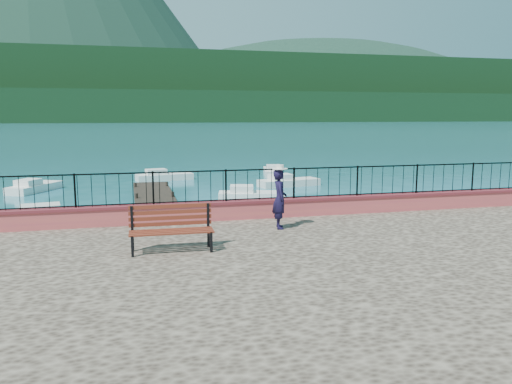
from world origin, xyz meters
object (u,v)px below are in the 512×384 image
park_bench (172,238)px  person (280,199)px  boat_4 (164,174)px  boat_3 (35,185)px  boat_0 (58,212)px  boat_2 (289,180)px  boat_5 (273,169)px  boat_1 (252,193)px

park_bench → person: person is taller
boat_4 → boat_3: bearing=-166.9°
boat_0 → boat_4: bearing=58.1°
park_bench → person: 3.67m
boat_2 → boat_3: size_ratio=1.07×
boat_2 → boat_3: bearing=163.8°
park_bench → boat_3: size_ratio=0.55×
boat_3 → boat_5: 16.36m
park_bench → person: bearing=29.6°
boat_0 → boat_4: (5.25, 12.57, 0.00)m
boat_0 → boat_5: same height
boat_0 → boat_1: same height
boat_3 → boat_4: 8.37m
boat_3 → boat_4: bearing=-38.9°
boat_3 → boat_5: same height
boat_0 → boat_2: (12.62, 7.74, 0.00)m
boat_0 → boat_3: bearing=95.5°
person → boat_5: person is taller
person → boat_4: size_ratio=0.45×
person → boat_0: 11.12m
park_bench → person: (3.20, 1.72, 0.53)m
park_bench → boat_3: (-6.34, 19.36, -1.12)m
boat_2 → boat_5: size_ratio=0.99×
park_bench → boat_0: size_ratio=0.46×
park_bench → boat_4: (1.35, 22.69, -1.12)m
boat_3 → boat_4: size_ratio=0.96×
person → boat_1: person is taller
park_bench → boat_1: 14.35m
boat_2 → boat_5: bearing=72.9°
boat_0 → boat_1: (9.10, 3.21, 0.00)m
person → park_bench: bearing=126.7°
boat_4 → boat_1: bearing=-77.9°
boat_0 → boat_4: size_ratio=1.15×
park_bench → boat_2: park_bench is taller
park_bench → boat_3: bearing=109.4°
boat_2 → boat_4: bearing=136.3°
boat_0 → boat_3: same height
park_bench → boat_4: 22.75m
boat_2 → boat_4: same height
person → boat_0: (-7.10, 8.40, -1.65)m
boat_3 → boat_4: same height
park_bench → boat_1: park_bench is taller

